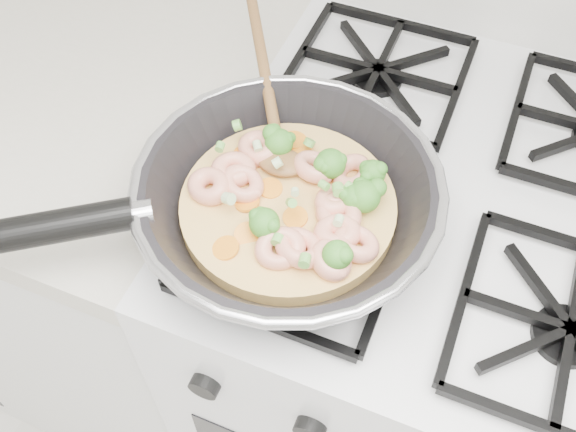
% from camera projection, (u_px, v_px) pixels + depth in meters
% --- Properties ---
extents(stove, '(0.60, 0.60, 0.92)m').
position_uv_depth(stove, '(405.00, 347.00, 1.15)').
color(stove, white).
rests_on(stove, ground).
extents(counter_left, '(1.00, 0.60, 0.90)m').
position_uv_depth(counter_left, '(26.00, 212.00, 1.34)').
color(counter_left, silver).
rests_on(counter_left, ground).
extents(skillet, '(0.48, 0.51, 0.10)m').
position_uv_depth(skillet, '(285.00, 199.00, 0.71)').
color(skillet, black).
rests_on(skillet, stove).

